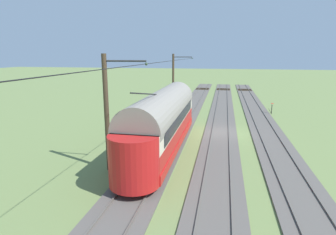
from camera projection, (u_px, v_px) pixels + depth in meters
ground_plane at (220, 133)px, 24.39m from camera, size 220.00×220.00×0.00m
track_streetcar_siding at (268, 134)px, 23.90m from camera, size 2.80×80.00×0.18m
track_adjacent_siding at (220, 131)px, 24.68m from camera, size 2.80×80.00×0.18m
track_third_siding at (176, 129)px, 25.45m from camera, size 2.80×80.00×0.18m
vintage_streetcar at (163, 119)px, 19.67m from camera, size 2.65×15.56×4.90m
catenary_pole_foreground at (174, 79)px, 36.20m from camera, size 2.64×0.28×6.80m
catenary_pole_mid_near at (108, 111)px, 15.94m from camera, size 2.64×0.28×6.80m
overhead_wire_run at (149, 63)px, 15.54m from camera, size 2.43×46.41×0.18m
switch_stand at (272, 108)px, 31.97m from camera, size 0.50×0.30×1.24m
spare_tie_stack at (154, 118)px, 29.00m from camera, size 2.40×2.40×0.54m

